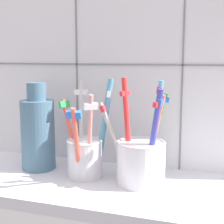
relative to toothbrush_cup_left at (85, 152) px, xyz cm
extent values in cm
cube|color=silver|center=(5.13, -1.66, -5.56)|extent=(64.00, 22.00, 2.00)
cube|color=white|center=(5.13, 10.34, 15.94)|extent=(64.00, 2.00, 45.00)
cube|color=gray|center=(-5.54, 9.24, 15.94)|extent=(0.30, 0.20, 45.00)
cube|color=gray|center=(15.80, 9.24, 15.94)|extent=(0.30, 0.20, 45.00)
cube|color=gray|center=(5.13, 9.24, 15.56)|extent=(64.00, 0.20, 0.30)
cylinder|color=silver|center=(-0.09, -0.06, -1.22)|extent=(6.39, 6.39, 6.68)
torus|color=silver|center=(-0.09, -0.06, 2.12)|extent=(6.57, 6.57, 0.50)
cylinder|color=#ED5844|center=(-3.12, 0.95, 2.53)|extent=(5.03, 2.87, 13.61)
cube|color=green|center=(-4.80, 1.73, 8.34)|extent=(1.82, 2.39, 1.32)
cylinder|color=pink|center=(1.84, -2.35, 3.38)|extent=(2.54, 2.95, 15.19)
cube|color=white|center=(2.38, -3.03, 8.95)|extent=(2.46, 2.24, 1.14)
cylinder|color=#F2614D|center=(0.20, -4.07, 2.44)|extent=(2.00, 5.67, 13.47)
cube|color=blue|center=(0.63, -5.95, 7.94)|extent=(2.56, 1.64, 1.32)
cylinder|color=#54A4C6|center=(2.89, 1.97, 4.53)|extent=(3.75, 2.51, 17.54)
cube|color=white|center=(3.65, 2.33, 10.45)|extent=(1.50, 2.02, 1.09)
cylinder|color=silver|center=(-1.88, 2.63, 4.37)|extent=(1.83, 3.29, 17.18)
cube|color=white|center=(-2.14, 3.38, 10.52)|extent=(2.57, 1.54, 1.05)
cylinder|color=white|center=(10.34, -0.06, -0.97)|extent=(8.40, 8.40, 7.19)
torus|color=silver|center=(10.34, -0.06, 2.63)|extent=(8.48, 8.48, 0.50)
cylinder|color=#494EC2|center=(12.60, -0.84, 3.94)|extent=(3.72, 2.53, 16.36)
cube|color=#E5333F|center=(13.40, -1.25, 9.58)|extent=(1.56, 2.02, 0.93)
cylinder|color=#5FBBE3|center=(12.47, -0.26, 4.57)|extent=(3.18, 1.04, 17.57)
cube|color=#E5333F|center=(13.37, -0.21, 11.74)|extent=(1.00, 1.95, 1.17)
cylinder|color=beige|center=(5.22, 1.31, 2.44)|extent=(6.09, 0.84, 13.51)
cube|color=#E5333F|center=(3.11, 1.30, 8.02)|extent=(1.00, 2.23, 1.27)
cylinder|color=green|center=(11.86, 3.85, 3.16)|extent=(4.01, 5.37, 14.89)
cube|color=blue|center=(13.09, 5.65, 9.47)|extent=(2.17, 1.89, 1.06)
cylinder|color=#D37669|center=(12.51, -0.79, 3.46)|extent=(4.20, 1.47, 15.42)
cube|color=blue|center=(13.80, -0.97, 9.90)|extent=(1.17, 2.27, 1.20)
cylinder|color=red|center=(7.72, 0.63, 4.70)|extent=(2.78, 1.90, 17.81)
cube|color=#E5333F|center=(7.19, 0.86, 10.88)|extent=(1.52, 2.25, 0.90)
cylinder|color=slate|center=(-10.46, 1.44, 2.15)|extent=(6.46, 6.46, 13.43)
cylinder|color=slate|center=(-10.46, 1.44, 10.57)|extent=(3.66, 3.66, 3.41)
camera|label=1|loc=(23.48, -55.38, 17.29)|focal=54.97mm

